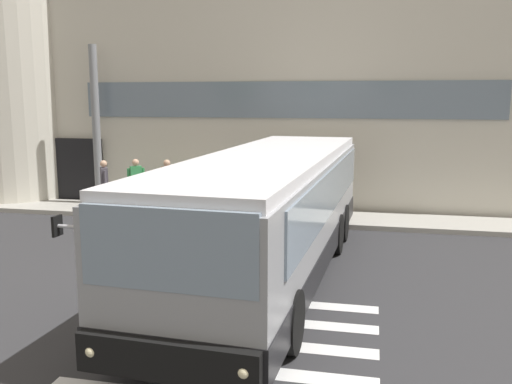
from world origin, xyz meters
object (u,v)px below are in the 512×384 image
object	(u,v)px
entry_support_column	(96,125)
passenger_near_column	(104,183)
bus_main_foreground	(270,216)
passenger_at_curb_edge	(167,180)
passenger_by_doorway	(136,181)

from	to	relation	value
entry_support_column	passenger_near_column	distance (m)	2.28
entry_support_column	bus_main_foreground	size ratio (longest dim) A/B	0.50
entry_support_column	bus_main_foreground	xyz separation A→B (m)	(7.38, -6.25, -1.57)
passenger_near_column	passenger_at_curb_edge	world-z (taller)	same
entry_support_column	passenger_by_doorway	bearing A→B (deg)	-17.25
passenger_near_column	entry_support_column	bearing A→B (deg)	125.71
entry_support_column	passenger_at_curb_edge	bearing A→B (deg)	-9.28
passenger_by_doorway	passenger_at_curb_edge	xyz separation A→B (m)	(1.10, 0.06, 0.03)
entry_support_column	passenger_near_column	bearing A→B (deg)	-54.29
passenger_by_doorway	passenger_at_curb_edge	bearing A→B (deg)	3.37
entry_support_column	passenger_at_curb_edge	xyz separation A→B (m)	(2.77, -0.45, -1.79)
passenger_near_column	passenger_by_doorway	xyz separation A→B (m)	(0.86, 0.60, 0.00)
passenger_by_doorway	passenger_near_column	bearing A→B (deg)	-145.42
passenger_at_curb_edge	passenger_by_doorway	bearing A→B (deg)	-176.63
entry_support_column	passenger_near_column	xyz separation A→B (m)	(0.80, -1.11, -1.83)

